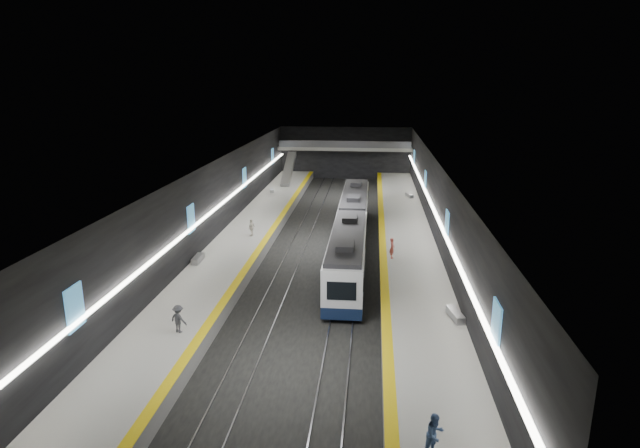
# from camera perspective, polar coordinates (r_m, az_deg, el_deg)

# --- Properties ---
(ground) EXTENTS (70.00, 70.00, 0.00)m
(ground) POSITION_cam_1_polar(r_m,az_deg,el_deg) (50.06, 0.55, -2.37)
(ground) COLOR black
(ground) RESTS_ON ground
(ceiling) EXTENTS (20.00, 70.00, 0.04)m
(ceiling) POSITION_cam_1_polar(r_m,az_deg,el_deg) (48.24, 0.58, 6.72)
(ceiling) COLOR beige
(ceiling) RESTS_ON wall_left
(wall_left) EXTENTS (0.04, 70.00, 8.00)m
(wall_left) POSITION_cam_1_polar(r_m,az_deg,el_deg) (50.85, -10.74, 2.31)
(wall_left) COLOR black
(wall_left) RESTS_ON ground
(wall_right) EXTENTS (0.04, 70.00, 8.00)m
(wall_right) POSITION_cam_1_polar(r_m,az_deg,el_deg) (49.16, 12.26, 1.78)
(wall_right) COLOR black
(wall_right) RESTS_ON ground
(wall_back) EXTENTS (20.00, 0.04, 8.00)m
(wall_back) POSITION_cam_1_polar(r_m,az_deg,el_deg) (83.38, 2.73, 7.57)
(wall_back) COLOR black
(wall_back) RESTS_ON ground
(platform_left) EXTENTS (5.00, 70.00, 1.00)m
(platform_left) POSITION_cam_1_polar(r_m,az_deg,el_deg) (51.10, -7.86, -1.56)
(platform_left) COLOR slate
(platform_left) RESTS_ON ground
(tile_surface_left) EXTENTS (5.00, 70.00, 0.02)m
(tile_surface_left) POSITION_cam_1_polar(r_m,az_deg,el_deg) (50.95, -7.88, -1.01)
(tile_surface_left) COLOR #9D9D98
(tile_surface_left) RESTS_ON platform_left
(tactile_strip_left) EXTENTS (0.60, 70.00, 0.02)m
(tactile_strip_left) POSITION_cam_1_polar(r_m,az_deg,el_deg) (50.49, -5.45, -1.07)
(tactile_strip_left) COLOR yellow
(tactile_strip_left) RESTS_ON platform_left
(platform_right) EXTENTS (5.00, 70.00, 1.00)m
(platform_right) POSITION_cam_1_polar(r_m,az_deg,el_deg) (49.84, 9.18, -2.05)
(platform_right) COLOR slate
(platform_right) RESTS_ON ground
(tile_surface_right) EXTENTS (5.00, 70.00, 0.02)m
(tile_surface_right) POSITION_cam_1_polar(r_m,az_deg,el_deg) (49.70, 9.20, -1.49)
(tile_surface_right) COLOR #9D9D98
(tile_surface_right) RESTS_ON platform_right
(tactile_strip_right) EXTENTS (0.60, 70.00, 0.02)m
(tactile_strip_right) POSITION_cam_1_polar(r_m,az_deg,el_deg) (49.60, 6.67, -1.41)
(tactile_strip_right) COLOR yellow
(tactile_strip_right) RESTS_ON platform_right
(rails) EXTENTS (6.52, 70.00, 0.12)m
(rails) POSITION_cam_1_polar(r_m,az_deg,el_deg) (50.05, 0.55, -2.30)
(rails) COLOR gray
(rails) RESTS_ON ground
(train) EXTENTS (2.69, 30.04, 3.60)m
(train) POSITION_cam_1_polar(r_m,az_deg,el_deg) (47.89, 3.38, -0.48)
(train) COLOR #0E1A36
(train) RESTS_ON ground
(ad_posters) EXTENTS (19.94, 53.50, 2.20)m
(ad_posters) POSITION_cam_1_polar(r_m,az_deg,el_deg) (49.86, 0.67, 2.91)
(ad_posters) COLOR #408DC2
(ad_posters) RESTS_ON wall_left
(cove_light_left) EXTENTS (0.25, 68.60, 0.12)m
(cove_light_left) POSITION_cam_1_polar(r_m,az_deg,el_deg) (50.83, -10.51, 2.09)
(cove_light_left) COLOR white
(cove_light_left) RESTS_ON wall_left
(cove_light_right) EXTENTS (0.25, 68.60, 0.12)m
(cove_light_right) POSITION_cam_1_polar(r_m,az_deg,el_deg) (49.18, 12.02, 1.56)
(cove_light_right) COLOR white
(cove_light_right) RESTS_ON wall_right
(mezzanine_bridge) EXTENTS (20.00, 3.00, 1.50)m
(mezzanine_bridge) POSITION_cam_1_polar(r_m,az_deg,el_deg) (81.19, 2.66, 8.10)
(mezzanine_bridge) COLOR gray
(mezzanine_bridge) RESTS_ON wall_left
(escalator) EXTENTS (1.20, 7.50, 3.92)m
(escalator) POSITION_cam_1_polar(r_m,az_deg,el_deg) (75.45, -3.38, 5.90)
(escalator) COLOR #99999E
(escalator) RESTS_ON platform_left
(bench_left_near) EXTENTS (0.60, 1.96, 0.48)m
(bench_left_near) POSITION_cam_1_polar(r_m,az_deg,el_deg) (43.88, -12.91, -3.65)
(bench_left_near) COLOR #99999E
(bench_left_near) RESTS_ON platform_left
(bench_left_far) EXTENTS (0.88, 1.79, 0.42)m
(bench_left_far) POSITION_cam_1_polar(r_m,az_deg,el_deg) (69.23, -5.18, 3.58)
(bench_left_far) COLOR #99999E
(bench_left_far) RESTS_ON platform_left
(bench_right_near) EXTENTS (0.94, 2.07, 0.49)m
(bench_right_near) POSITION_cam_1_polar(r_m,az_deg,el_deg) (34.06, 14.25, -9.38)
(bench_right_near) COLOR #99999E
(bench_right_near) RESTS_ON platform_right
(bench_right_far) EXTENTS (0.95, 1.84, 0.43)m
(bench_right_far) POSITION_cam_1_polar(r_m,az_deg,el_deg) (66.90, 9.52, 3.03)
(bench_right_far) COLOR #99999E
(bench_right_far) RESTS_ON platform_right
(passenger_right_a) EXTENTS (0.42, 0.63, 1.68)m
(passenger_right_a) POSITION_cam_1_polar(r_m,az_deg,el_deg) (43.80, 7.70, -2.59)
(passenger_right_a) COLOR #D2594E
(passenger_right_a) RESTS_ON platform_right
(passenger_right_b) EXTENTS (1.08, 1.04, 1.75)m
(passenger_right_b) POSITION_cam_1_polar(r_m,az_deg,el_deg) (22.64, 12.16, -21.13)
(passenger_right_b) COLOR #4E6FA9
(passenger_right_b) RESTS_ON platform_right
(passenger_left_a) EXTENTS (0.65, 1.02, 1.62)m
(passenger_left_a) POSITION_cam_1_polar(r_m,az_deg,el_deg) (49.83, -7.31, -0.41)
(passenger_left_a) COLOR silver
(passenger_left_a) RESTS_ON platform_left
(passenger_left_b) EXTENTS (1.23, 0.99, 1.67)m
(passenger_left_b) POSITION_cam_1_polar(r_m,az_deg,el_deg) (32.18, -14.86, -9.78)
(passenger_left_b) COLOR #38393E
(passenger_left_b) RESTS_ON platform_left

